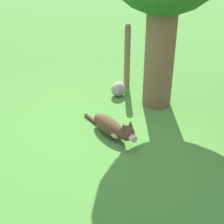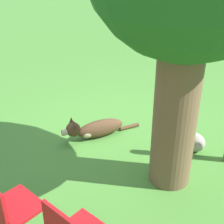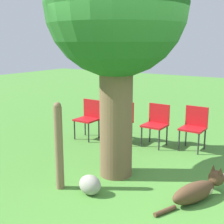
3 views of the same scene
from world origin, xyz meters
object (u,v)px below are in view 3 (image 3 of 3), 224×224
at_px(oak_tree, 116,11).
at_px(red_chair_0, 194,125).
at_px(red_chair_1, 156,122).
at_px(fence_post, 59,146).
at_px(red_chair_2, 121,119).
at_px(red_chair_3, 89,116).
at_px(dog, 199,190).

relative_size(oak_tree, red_chair_0, 4.30).
bearing_deg(red_chair_1, fence_post, -6.55).
bearing_deg(oak_tree, red_chair_0, -18.75).
xyz_separation_m(red_chair_1, red_chair_2, (-0.18, 0.71, 0.00)).
xyz_separation_m(fence_post, red_chair_3, (2.13, 1.10, -0.15)).
bearing_deg(fence_post, red_chair_2, 9.59).
height_order(dog, red_chair_3, red_chair_3).
height_order(dog, fence_post, fence_post).
bearing_deg(oak_tree, red_chair_1, 3.15).
xyz_separation_m(oak_tree, red_chair_3, (1.30, 1.51, -1.97)).
bearing_deg(red_chair_3, red_chair_2, 104.69).
height_order(red_chair_1, red_chair_2, same).
bearing_deg(red_chair_3, dog, 64.88).
bearing_deg(dog, red_chair_3, 87.49).
bearing_deg(red_chair_2, fence_post, 10.42).
bearing_deg(red_chair_1, red_chair_3, -75.31).
relative_size(red_chair_0, red_chair_1, 1.00).
relative_size(fence_post, red_chair_3, 1.51).
distance_m(dog, red_chair_1, 2.29).
bearing_deg(red_chair_2, red_chair_1, 104.69).
distance_m(red_chair_0, red_chair_2, 1.47).
height_order(red_chair_0, red_chair_2, same).
height_order(red_chair_0, red_chair_3, same).
xyz_separation_m(red_chair_0, red_chair_1, (-0.18, 0.71, 0.00)).
xyz_separation_m(dog, red_chair_0, (1.92, 0.73, 0.34)).
xyz_separation_m(red_chair_1, red_chair_3, (-0.35, 1.42, 0.00)).
height_order(red_chair_0, red_chair_1, same).
bearing_deg(red_chair_1, red_chair_2, -75.31).
bearing_deg(fence_post, red_chair_0, -21.24).
relative_size(fence_post, red_chair_1, 1.51).
relative_size(dog, red_chair_3, 1.45).
bearing_deg(dog, red_chair_2, 77.35).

